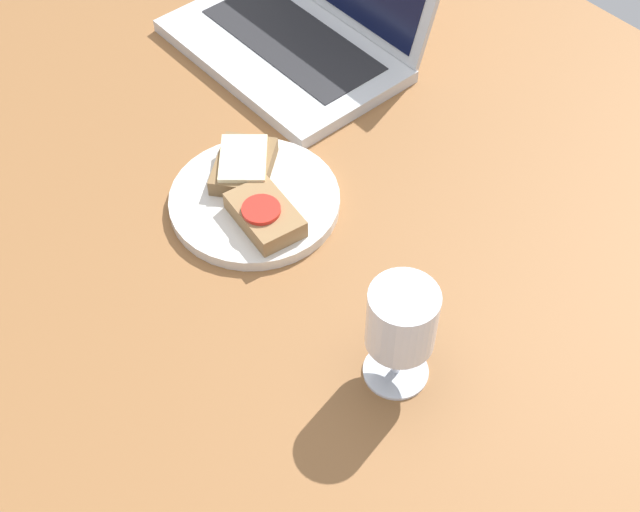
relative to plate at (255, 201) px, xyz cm
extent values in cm
cube|color=brown|center=(7.60, -1.59, -2.29)|extent=(140.00, 140.00, 3.00)
cylinder|color=silver|center=(0.00, 0.00, 0.00)|extent=(22.05, 22.05, 1.59)
cube|color=#937047|center=(4.30, -1.73, 2.06)|extent=(10.73, 7.58, 2.53)
cylinder|color=red|center=(4.44, -2.24, 3.61)|extent=(4.84, 4.84, 0.57)
cube|color=brown|center=(-4.30, 1.73, 1.92)|extent=(11.65, 12.09, 2.25)
cube|color=#F4EAB7|center=(-4.30, 1.73, 3.36)|extent=(10.25, 10.02, 0.64)
cylinder|color=white|center=(30.17, -3.86, -0.59)|extent=(7.35, 7.35, 0.40)
cylinder|color=white|center=(30.17, -3.86, 2.58)|extent=(0.92, 0.92, 5.95)
cylinder|color=white|center=(30.17, -3.86, 9.45)|extent=(7.45, 7.45, 7.80)
cylinder|color=white|center=(30.17, -3.86, 8.26)|extent=(6.86, 6.86, 5.41)
cube|color=silver|center=(-21.42, 22.21, 0.20)|extent=(35.57, 22.29, 1.98)
cube|color=#232326|center=(-21.42, 24.21, 1.26)|extent=(29.17, 12.26, 0.16)
camera|label=1|loc=(64.62, -44.95, 84.21)|focal=50.00mm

